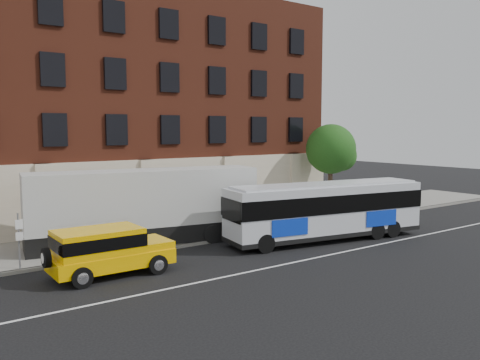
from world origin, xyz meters
TOP-DOWN VIEW (x-y plane):
  - ground at (0.00, 0.00)m, footprint 120.00×120.00m
  - sidewalk at (0.00, 9.00)m, footprint 60.00×6.00m
  - kerb at (0.00, 6.00)m, footprint 60.00×0.25m
  - lane_line at (0.00, 0.50)m, footprint 60.00×0.12m
  - building at (-0.01, 16.92)m, footprint 30.00×12.10m
  - sign_pole at (-8.50, 6.15)m, footprint 0.30×0.20m
  - street_tree at (13.54, 9.48)m, footprint 3.60×3.60m
  - city_bus at (6.32, 2.90)m, footprint 11.57×4.32m
  - yellow_suv at (-5.77, 3.48)m, footprint 5.21×2.32m
  - shipping_container at (-2.04, 7.60)m, footprint 11.96×4.38m

SIDE VIEW (x-z plane):
  - ground at x=0.00m, z-range 0.00..0.00m
  - lane_line at x=0.00m, z-range 0.00..0.01m
  - sidewalk at x=0.00m, z-range 0.00..0.15m
  - kerb at x=0.00m, z-range 0.00..0.15m
  - yellow_suv at x=-5.77m, z-range 0.15..2.13m
  - sign_pole at x=-8.50m, z-range 0.20..2.70m
  - city_bus at x=6.32m, z-range 0.16..3.26m
  - shipping_container at x=-2.04m, z-range -0.02..3.89m
  - street_tree at x=13.54m, z-range 1.31..7.51m
  - building at x=-0.01m, z-range 0.08..15.08m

